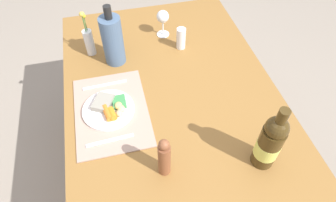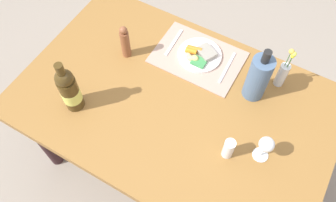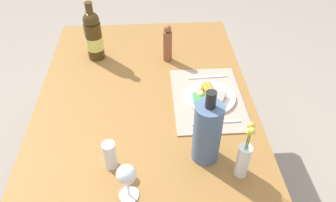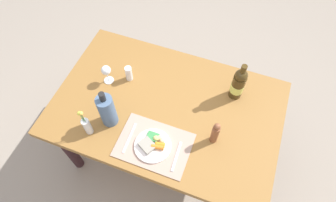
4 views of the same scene
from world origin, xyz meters
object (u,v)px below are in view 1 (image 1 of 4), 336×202
pepper_mill (164,158)px  salt_shaker (181,38)px  flower_vase (89,40)px  dinner_plate (109,108)px  dining_table (173,108)px  fork (105,85)px  cooler_bottle (113,40)px  knife (110,140)px  wine_glass (163,18)px  wine_bottle (270,142)px

pepper_mill → salt_shaker: bearing=160.0°
flower_vase → pepper_mill: flower_vase is taller
salt_shaker → dinner_plate: bearing=-50.2°
dinner_plate → flower_vase: size_ratio=0.91×
dining_table → fork: 0.33m
dining_table → cooler_bottle: size_ratio=4.81×
dinner_plate → knife: (0.15, -0.02, -0.01)m
fork → flower_vase: (-0.25, -0.04, 0.08)m
salt_shaker → dining_table: bearing=-21.1°
fork → knife: same height
knife → pepper_mill: (0.17, 0.18, 0.08)m
knife → flower_vase: flower_vase is taller
cooler_bottle → wine_glass: cooler_bottle is taller
dinner_plate → wine_glass: 0.58m
dining_table → salt_shaker: (-0.32, 0.12, 0.15)m
dinner_plate → flower_vase: (-0.40, -0.05, 0.06)m
knife → dining_table: bearing=117.3°
fork → knife: 0.31m
dining_table → dinner_plate: (0.02, -0.28, 0.11)m
dining_table → fork: (-0.13, -0.29, 0.10)m
fork → salt_shaker: 0.45m
dinner_plate → fork: dinner_plate is taller
cooler_bottle → wine_bottle: bearing=34.0°
pepper_mill → flower_vase: bearing=-163.8°
fork → wine_bottle: wine_bottle is taller
dinner_plate → pepper_mill: bearing=26.9°
fork → knife: (0.31, -0.01, 0.00)m
dinner_plate → cooler_bottle: cooler_bottle is taller
wine_bottle → pepper_mill: wine_bottle is taller
salt_shaker → pepper_mill: bearing=-20.0°
flower_vase → dining_table: bearing=41.0°
dining_table → salt_shaker: bearing=158.9°
wine_bottle → flower_vase: 0.96m
flower_vase → wine_bottle: bearing=36.7°
pepper_mill → wine_bottle: bearing=82.9°
dining_table → knife: size_ratio=7.78×
wine_bottle → cooler_bottle: bearing=-146.0°
dinner_plate → salt_shaker: salt_shaker is taller
cooler_bottle → dinner_plate: bearing=-11.9°
knife → fork: bearing=175.0°
fork → dining_table: bearing=63.4°
dinner_plate → pepper_mill: size_ratio=1.13×
wine_glass → flower_vase: size_ratio=0.60×
cooler_bottle → salt_shaker: size_ratio=2.67×
dining_table → flower_vase: size_ratio=6.01×
dinner_plate → cooler_bottle: (-0.32, 0.07, 0.11)m
pepper_mill → fork: bearing=-160.4°
dining_table → wine_bottle: size_ratio=4.88×
wine_glass → flower_vase: 0.39m
cooler_bottle → pepper_mill: 0.65m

